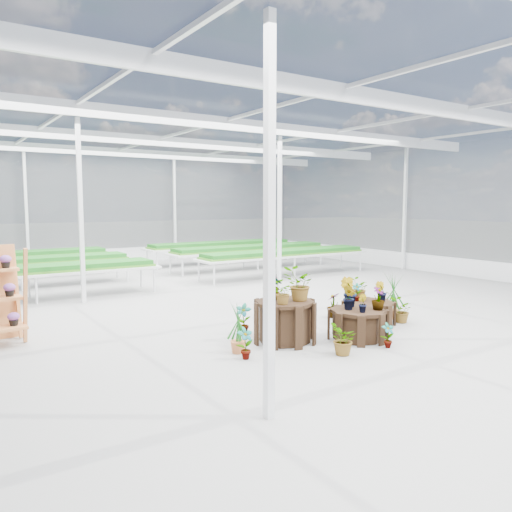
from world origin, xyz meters
TOP-DOWN VIEW (x-y plane):
  - ground_plane at (0.00, 0.00)m, footprint 24.00×24.00m
  - greenhouse_shell at (0.00, 0.00)m, footprint 18.00×24.00m
  - steel_frame at (0.00, 0.00)m, footprint 18.00×24.00m
  - nursery_benches at (0.00, 7.20)m, footprint 16.00×7.00m
  - plinth_tall at (-0.95, -1.57)m, footprint 1.28×1.28m
  - plinth_mid at (0.25, -2.17)m, footprint 1.16×1.16m
  - plinth_low at (1.25, -1.47)m, footprint 1.12×1.12m
  - nursery_plants at (0.16, -1.59)m, footprint 5.04×2.79m

SIDE VIEW (x-z plane):
  - ground_plane at x=0.00m, z-range 0.00..0.00m
  - plinth_low at x=1.25m, z-range 0.00..0.47m
  - plinth_mid at x=0.25m, z-range 0.00..0.55m
  - plinth_tall at x=-0.95m, z-range 0.00..0.74m
  - nursery_benches at x=0.00m, z-range 0.00..0.84m
  - nursery_plants at x=0.16m, z-range -0.10..1.24m
  - greenhouse_shell at x=0.00m, z-range 0.00..4.50m
  - steel_frame at x=0.00m, z-range 0.00..4.50m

